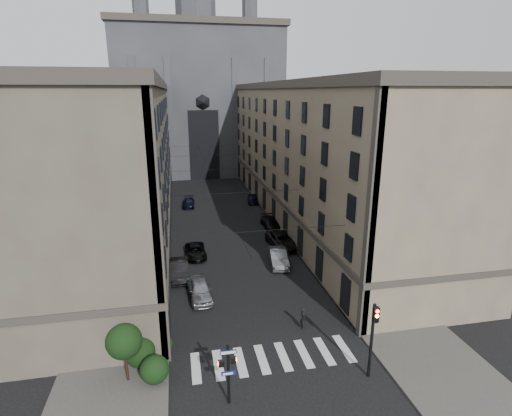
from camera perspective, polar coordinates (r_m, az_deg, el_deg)
ground at (r=25.67m, az=5.38°, el=-27.11°), size 260.00×260.00×0.00m
sidewalk_left at (r=56.73m, az=-15.63°, el=-2.29°), size 7.00×80.00×0.15m
sidewalk_right at (r=58.83m, az=5.18°, el=-1.07°), size 7.00×80.00×0.15m
zebra_crossing at (r=29.34m, az=2.40°, el=-20.57°), size 11.00×3.20×0.01m
building_left at (r=54.92m, az=-19.45°, el=6.76°), size 13.60×60.60×18.85m
building_right at (r=57.67m, az=8.25°, el=7.94°), size 13.60×60.60×18.85m
gothic_tower at (r=92.88m, az=-8.18°, el=16.31°), size 35.00×23.00×58.00m
pedestrian_signal_left at (r=24.69m, az=-4.01°, el=-22.00°), size 1.02×0.38×4.00m
traffic_light_right at (r=26.86m, az=16.36°, el=-16.65°), size 0.34×0.50×5.20m
shrub_cluster at (r=27.87m, az=-16.30°, el=-18.99°), size 3.90×4.40×3.90m
tram_wires at (r=54.68m, az=-5.17°, el=5.35°), size 14.00×60.00×0.43m
car_left_near at (r=36.22m, az=-8.02°, el=-11.47°), size 2.26×4.89×1.62m
car_left_midnear at (r=40.23m, az=-10.90°, el=-8.65°), size 1.78×5.02×1.65m
car_left_midfar at (r=44.81m, az=-8.60°, el=-6.10°), size 2.27×4.71×1.29m
car_left_far at (r=64.09m, az=-9.60°, el=0.76°), size 2.07×4.55×1.29m
car_right_near at (r=42.34m, az=3.19°, el=-7.06°), size 2.30×5.16×1.64m
car_right_midnear at (r=47.01m, az=3.67°, el=-4.65°), size 3.04×5.89×1.59m
car_right_midfar at (r=53.36m, az=2.08°, el=-2.14°), size 2.12×4.90×1.40m
car_right_far at (r=65.35m, az=-0.47°, el=1.34°), size 2.18×4.27×1.39m
pedestrian at (r=31.97m, az=6.73°, el=-15.35°), size 0.46×0.67×1.77m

